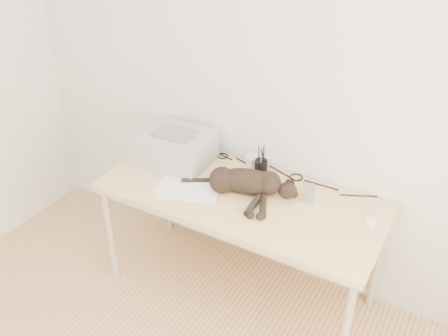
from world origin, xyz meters
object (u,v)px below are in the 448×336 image
Objects in this scene: printer at (176,147)px; mug at (252,162)px; desk at (248,206)px; pen_cup at (261,167)px; cat at (243,182)px; mouse at (370,219)px.

printer reaches higher than mug.
desk is 8.37× the size of pen_cup.
cat is at bearing -90.93° from pen_cup.
pen_cup is (0.00, 0.15, 0.19)m from desk.
pen_cup is 0.70m from mouse.
mug is 0.09m from pen_cup.
printer reaches higher than cat.
printer is 0.65× the size of cat.
desk is 17.08× the size of mug.
cat is 0.27m from mug.
pen_cup is (0.53, 0.11, -0.04)m from printer.
mouse is (0.70, 0.03, 0.15)m from desk.
cat reaches higher than mug.
desk is 2.37× the size of cat.
desk is at bearing -3.85° from printer.
pen_cup is (0.08, -0.04, 0.01)m from mug.
cat is (0.52, -0.10, -0.03)m from printer.
cat is at bearing -10.60° from printer.
mug is at bearing 89.47° from cat.
mug is 0.79m from mouse.
desk is at bearing 73.45° from cat.
desk is at bearing 157.62° from mouse.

